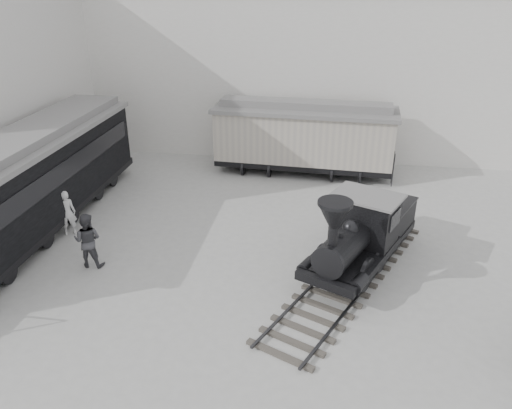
% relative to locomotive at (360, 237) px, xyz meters
% --- Properties ---
extents(ground, '(90.00, 90.00, 0.00)m').
position_rel_locomotive_xyz_m(ground, '(-2.55, -3.48, -1.19)').
color(ground, '#9E9E9B').
extents(north_wall, '(34.00, 2.51, 11.00)m').
position_rel_locomotive_xyz_m(north_wall, '(-2.55, 11.50, 4.37)').
color(north_wall, silver).
rests_on(north_wall, ground).
extents(locomotive, '(5.62, 9.07, 3.21)m').
position_rel_locomotive_xyz_m(locomotive, '(0.00, 0.00, 0.00)').
color(locomotive, '#3F3936').
rests_on(locomotive, ground).
extents(boxcar, '(8.77, 3.19, 3.54)m').
position_rel_locomotive_xyz_m(boxcar, '(-2.33, 8.62, 0.67)').
color(boxcar, black).
rests_on(boxcar, ground).
extents(passenger_coach, '(2.98, 13.22, 3.53)m').
position_rel_locomotive_xyz_m(passenger_coach, '(-11.95, 1.32, 0.76)').
color(passenger_coach, black).
rests_on(passenger_coach, ground).
extents(visitor_a, '(0.76, 0.65, 1.76)m').
position_rel_locomotive_xyz_m(visitor_a, '(-10.63, 0.93, -0.30)').
color(visitor_a, silver).
rests_on(visitor_a, ground).
extents(visitor_b, '(0.97, 0.78, 1.91)m').
position_rel_locomotive_xyz_m(visitor_b, '(-8.85, -1.06, -0.23)').
color(visitor_b, '#3E3E42').
rests_on(visitor_b, ground).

